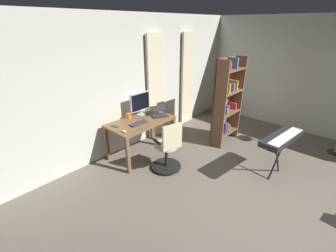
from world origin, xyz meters
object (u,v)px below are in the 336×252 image
Objects in this scene: desk at (141,125)px; cell_phone_by_monitor at (115,126)px; office_chair at (168,149)px; computer_keyboard at (139,123)px; mug_tea at (129,115)px; bookshelf at (226,102)px; computer_mouse at (124,131)px; piano_keyboard at (282,139)px; cell_phone_face_up at (151,111)px; computer_monitor at (140,103)px; laptop at (159,113)px.

desk is 9.09× the size of cell_phone_by_monitor.
office_chair is 2.69× the size of computer_keyboard.
mug_tea is 2.12m from bookshelf.
computer_keyboard reaches higher than cell_phone_by_monitor.
computer_mouse is 2.71m from piano_keyboard.
computer_keyboard is 1.99m from bookshelf.
mug_tea reaches higher than computer_mouse.
cell_phone_face_up is at bearing -70.10° from piano_keyboard.
computer_mouse is at bearing 14.29° from cell_phone_face_up.
computer_monitor is 0.36m from mug_tea.
piano_keyboard is (-1.18, 1.53, 0.30)m from office_chair.
computer_monitor is at bearing -64.14° from piano_keyboard.
laptop reaches higher than computer_keyboard.
computer_keyboard is (0.35, 0.34, -0.25)m from computer_monitor.
cell_phone_by_monitor is 0.14× the size of piano_keyboard.
computer_monitor is at bearing -150.45° from computer_mouse.
office_chair reaches higher than computer_mouse.
computer_monitor is at bearing 176.59° from cell_phone_by_monitor.
piano_keyboard is at bearing -36.30° from office_chair.
laptop is 0.42× the size of piano_keyboard.
laptop reaches higher than cell_phone_by_monitor.
office_chair is 1.13m from mug_tea.
office_chair is 6.77× the size of cell_phone_face_up.
piano_keyboard is at bearing 68.53° from bookshelf.
office_chair is at bearing 86.10° from desk.
laptop is at bearing 156.05° from cell_phone_by_monitor.
laptop is at bearing 171.92° from desk.
office_chair is at bearing 90.76° from mug_tea.
bookshelf reaches higher than computer_mouse.
desk is 0.48m from laptop.
desk is at bearing -28.72° from bookshelf.
cell_phone_by_monitor reaches higher than desk.
bookshelf is at bearing 161.63° from computer_mouse.
bookshelf reaches higher than piano_keyboard.
laptop is at bearing 126.12° from computer_monitor.
bookshelf is (-1.74, 1.20, 0.14)m from mug_tea.
desk is 1.25× the size of piano_keyboard.
computer_keyboard is at bearing 136.48° from cell_phone_by_monitor.
office_chair is 1.22m from computer_monitor.
piano_keyboard is (-1.12, 2.32, 0.09)m from desk.
computer_keyboard is 0.82× the size of laptop.
cell_phone_face_up is 1.66m from bookshelf.
computer_monitor reaches higher than office_chair.
bookshelf is 1.52m from piano_keyboard.
computer_keyboard is 0.35× the size of piano_keyboard.
cell_phone_by_monitor is at bearing 14.02° from laptop.
bookshelf is (-1.67, 0.92, 0.30)m from desk.
desk is 0.50m from computer_monitor.
cell_phone_face_up is at bearing 77.48° from office_chair.
laptop is at bearing 71.29° from cell_phone_face_up.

